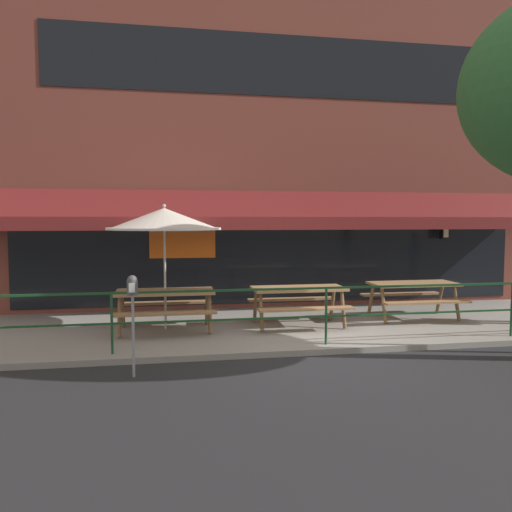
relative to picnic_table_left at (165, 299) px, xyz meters
The scene contains 9 objects.
ground_plane 3.26m from the picnic_table_left, 33.86° to the right, with size 120.00×120.00×0.00m, color #232326.
patio_deck 2.73m from the picnic_table_left, ahead, with size 15.00×4.00×0.10m, color gray.
restaurant_building 4.93m from the picnic_table_left, 42.85° to the left, with size 15.00×1.60×8.19m.
patio_railing 3.03m from the picnic_table_left, 29.14° to the right, with size 13.84×0.04×0.97m.
picnic_table_left is the anchor object (origin of this frame).
picnic_table_centre 2.56m from the picnic_table_left, ahead, with size 1.80×1.42×0.76m.
picnic_table_right 5.13m from the picnic_table_left, ahead, with size 1.80×1.42×0.76m.
patio_umbrella_left 1.49m from the picnic_table_left, 90.00° to the left, with size 2.14×2.14×2.38m.
parking_meter_near 2.46m from the picnic_table_left, 100.03° to the right, with size 0.15×0.16×1.42m.
Camera 1 is at (-2.57, -7.57, 2.18)m, focal length 35.00 mm.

